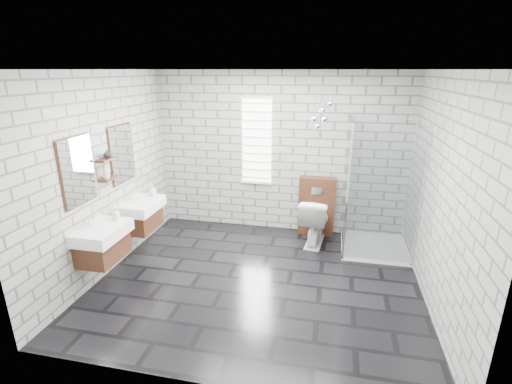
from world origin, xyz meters
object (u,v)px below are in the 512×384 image
(toilet, at_px, (315,221))
(vanity_left, at_px, (100,233))
(vanity_right, at_px, (139,207))
(shower_enclosure, at_px, (371,221))
(cistern_panel, at_px, (317,206))

(toilet, bearing_deg, vanity_left, 41.62)
(vanity_right, relative_size, toilet, 2.03)
(vanity_right, relative_size, shower_enclosure, 0.77)
(vanity_right, bearing_deg, shower_enclosure, 12.63)
(vanity_right, xyz_separation_m, cistern_panel, (2.56, 1.28, -0.26))
(vanity_right, distance_m, toilet, 2.74)
(vanity_left, relative_size, shower_enclosure, 0.77)
(cistern_panel, bearing_deg, shower_enclosure, -31.51)
(shower_enclosure, bearing_deg, vanity_right, -167.37)
(vanity_left, relative_size, cistern_panel, 1.57)
(vanity_right, bearing_deg, cistern_panel, 26.53)
(vanity_left, xyz_separation_m, vanity_right, (0.00, 0.97, 0.00))
(vanity_right, distance_m, cistern_panel, 2.88)
(vanity_left, xyz_separation_m, cistern_panel, (2.56, 2.25, -0.26))
(cistern_panel, bearing_deg, vanity_right, -153.47)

